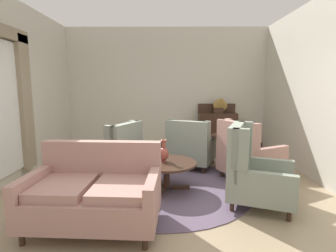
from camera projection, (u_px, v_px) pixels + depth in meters
ground at (164, 194)px, 3.99m from camera, size 9.00×9.00×0.00m
wall_back at (166, 89)px, 6.94m from camera, size 5.39×0.08×3.12m
wall_left at (19, 90)px, 4.73m from camera, size 0.08×4.50×3.12m
wall_right at (312, 90)px, 4.70m from camera, size 0.08×4.50×3.12m
baseboard_back at (166, 145)px, 7.11m from camera, size 5.23×0.03×0.12m
area_rug at (165, 186)px, 4.29m from camera, size 2.80×2.80×0.01m
coffee_table at (167, 167)px, 4.10m from camera, size 0.93×0.93×0.46m
porcelain_vase at (164, 153)px, 4.07m from camera, size 0.16×0.16×0.35m
settee at (95, 193)px, 3.03m from camera, size 1.51×0.96×0.95m
armchair_near_sideboard at (254, 173)px, 3.58m from camera, size 1.06×1.03×1.11m
armchair_near_window at (247, 156)px, 4.53m from camera, size 1.17×1.11×1.05m
armchair_foreground_right at (192, 147)px, 5.27m from camera, size 1.11×1.16×0.98m
armchair_back_corner at (116, 154)px, 4.71m from camera, size 1.09×1.08×0.99m
side_table at (224, 149)px, 5.14m from camera, size 0.51×0.51×0.69m
sideboard at (217, 129)px, 6.79m from camera, size 0.97×0.39×1.18m
gramophone at (220, 103)px, 6.60m from camera, size 0.38×0.49×0.54m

